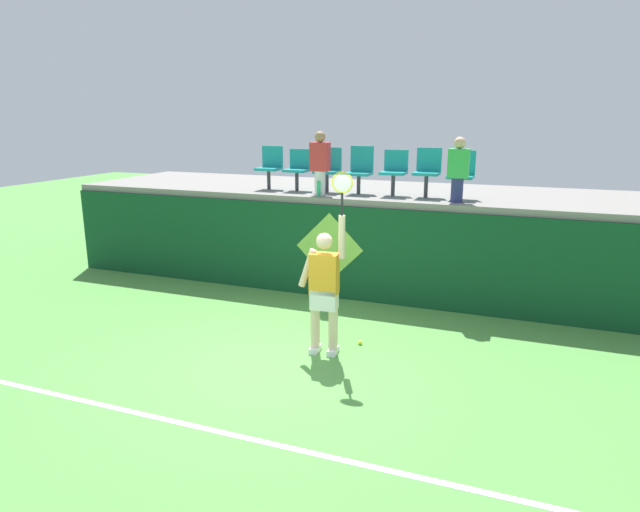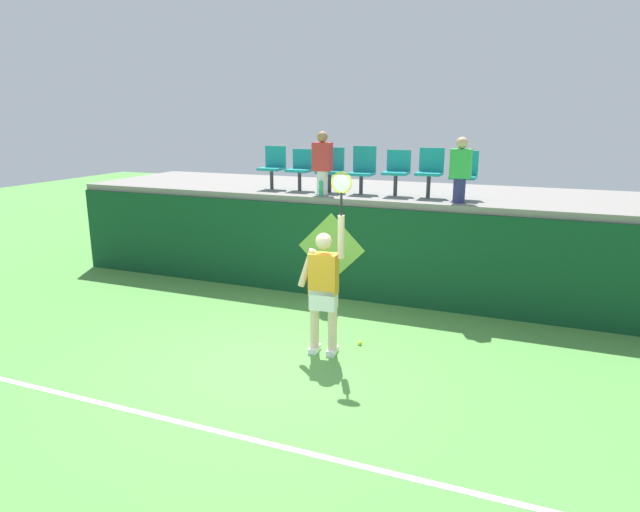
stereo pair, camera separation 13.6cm
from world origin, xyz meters
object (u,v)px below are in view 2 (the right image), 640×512
at_px(water_bottle, 321,189).
at_px(stadium_chair_3, 363,168).
at_px(stadium_chair_2, 331,168).
at_px(tennis_player, 324,287).
at_px(stadium_chair_1, 301,167).
at_px(spectator_1, 460,169).
at_px(stadium_chair_0, 273,165).
at_px(stadium_chair_6, 464,172).
at_px(tennis_ball, 360,343).
at_px(spectator_0, 322,162).
at_px(stadium_chair_5, 430,170).
at_px(stadium_chair_4, 397,170).

distance_m(water_bottle, stadium_chair_3, 0.91).
bearing_deg(water_bottle, stadium_chair_2, 93.51).
height_order(tennis_player, stadium_chair_1, stadium_chair_1).
relative_size(tennis_player, spectator_1, 2.35).
bearing_deg(stadium_chair_3, stadium_chair_0, -179.78).
bearing_deg(stadium_chair_6, water_bottle, -166.00).
bearing_deg(tennis_ball, stadium_chair_0, 135.08).
bearing_deg(stadium_chair_6, tennis_ball, -109.53).
bearing_deg(water_bottle, spectator_0, 102.88).
relative_size(stadium_chair_3, spectator_0, 0.76).
bearing_deg(stadium_chair_5, water_bottle, -161.82).
bearing_deg(tennis_player, stadium_chair_3, 98.72).
bearing_deg(spectator_1, spectator_0, 179.96).
distance_m(tennis_ball, stadium_chair_6, 3.65).
bearing_deg(stadium_chair_3, stadium_chair_4, -0.95).
bearing_deg(spectator_1, stadium_chair_2, 169.76).
bearing_deg(stadium_chair_5, spectator_1, -37.01).
height_order(stadium_chair_0, stadium_chair_2, stadium_chair_0).
bearing_deg(stadium_chair_0, spectator_1, -6.85).
relative_size(tennis_ball, spectator_0, 0.06).
relative_size(stadium_chair_0, stadium_chair_3, 0.96).
distance_m(tennis_player, stadium_chair_5, 3.51).
relative_size(water_bottle, spectator_0, 0.24).
bearing_deg(water_bottle, stadium_chair_3, 46.01).
relative_size(water_bottle, spectator_1, 0.26).
bearing_deg(stadium_chair_3, stadium_chair_5, -0.32).
xyz_separation_m(stadium_chair_0, stadium_chair_5, (3.10, 0.00, 0.02)).
height_order(tennis_ball, stadium_chair_1, stadium_chair_1).
bearing_deg(water_bottle, spectator_1, 3.79).
relative_size(tennis_player, water_bottle, 9.14).
xyz_separation_m(water_bottle, stadium_chair_3, (0.59, 0.61, 0.33)).
xyz_separation_m(water_bottle, stadium_chair_5, (1.84, 0.60, 0.35)).
bearing_deg(stadium_chair_5, stadium_chair_6, 0.12).
distance_m(stadium_chair_1, spectator_0, 0.77).
xyz_separation_m(tennis_player, tennis_ball, (0.39, 0.44, -0.94)).
bearing_deg(stadium_chair_4, stadium_chair_1, -179.98).
height_order(stadium_chair_0, stadium_chair_4, stadium_chair_0).
xyz_separation_m(stadium_chair_2, stadium_chair_4, (1.28, -0.01, 0.01)).
bearing_deg(tennis_player, stadium_chair_1, 118.77).
distance_m(tennis_player, spectator_1, 3.34).
height_order(water_bottle, stadium_chair_0, stadium_chair_0).
bearing_deg(stadium_chair_4, tennis_ball, -85.31).
distance_m(tennis_ball, spectator_1, 3.40).
xyz_separation_m(stadium_chair_1, spectator_0, (0.62, -0.44, 0.15)).
bearing_deg(spectator_0, stadium_chair_1, 144.82).
xyz_separation_m(tennis_player, spectator_1, (1.35, 2.72, 1.41)).
bearing_deg(spectator_0, water_bottle, -77.12).
distance_m(stadium_chair_5, spectator_1, 0.74).
relative_size(stadium_chair_2, stadium_chair_6, 1.00).
distance_m(stadium_chair_2, spectator_0, 0.46).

